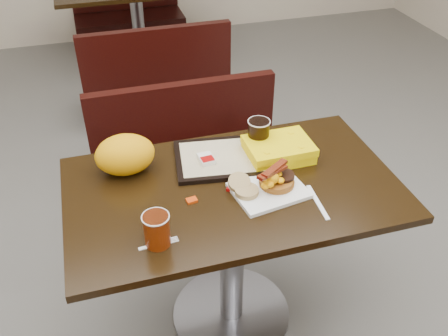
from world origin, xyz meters
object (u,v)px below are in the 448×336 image
object	(u,v)px
coffee_cup_near	(157,230)
coffee_cup_far	(259,134)
hashbrown_sleeve_left	(206,159)
pancake_stack	(277,181)
tray	(226,158)
clamshell	(279,150)
bench_far_n	(128,6)
knife	(318,202)
bench_far_s	(154,68)
platter	(269,190)
paper_bag	(125,155)
table_far	(139,31)
fork	(153,245)
table_near	(232,258)
bench_near_n	(193,164)

from	to	relation	value
coffee_cup_near	coffee_cup_far	world-z (taller)	coffee_cup_far
hashbrown_sleeve_left	coffee_cup_near	bearing A→B (deg)	-130.00
pancake_stack	tray	size ratio (longest dim) A/B	0.33
hashbrown_sleeve_left	clamshell	world-z (taller)	clamshell
bench_far_n	knife	xyz separation A→B (m)	(0.25, -3.47, 0.39)
bench_far_s	tray	xyz separation A→B (m)	(0.02, -1.74, 0.40)
hashbrown_sleeve_left	tray	bearing A→B (deg)	2.10
bench_far_s	platter	bearing A→B (deg)	-86.76
clamshell	paper_bag	distance (m)	0.59
table_far	coffee_cup_far	world-z (taller)	coffee_cup_far
paper_bag	fork	bearing A→B (deg)	-86.24
bench_far_n	hashbrown_sleeve_left	world-z (taller)	hashbrown_sleeve_left
platter	coffee_cup_far	world-z (taller)	coffee_cup_far
table_near	bench_far_s	world-z (taller)	table_near
coffee_cup_near	bench_far_s	bearing A→B (deg)	81.61
pancake_stack	paper_bag	bearing A→B (deg)	153.94
table_near	tray	bearing A→B (deg)	82.66
table_far	fork	xyz separation A→B (m)	(-0.33, -2.82, 0.38)
table_near	tray	xyz separation A→B (m)	(0.02, 0.16, 0.38)
bench_far_n	knife	world-z (taller)	knife
knife	paper_bag	xyz separation A→B (m)	(-0.61, 0.37, 0.07)
table_near	table_far	world-z (taller)	same
fork	pancake_stack	bearing A→B (deg)	14.05
table_near	clamshell	world-z (taller)	clamshell
knife	clamshell	xyz separation A→B (m)	(-0.03, 0.30, 0.03)
fork	knife	distance (m)	0.59
table_far	hashbrown_sleeve_left	bearing A→B (deg)	-91.41
coffee_cup_near	bench_far_n	bearing A→B (deg)	84.93
table_far	clamshell	bearing A→B (deg)	-84.85
coffee_cup_near	clamshell	world-z (taller)	coffee_cup_near
platter	hashbrown_sleeve_left	bearing A→B (deg)	118.61
bench_near_n	table_near	bearing A→B (deg)	-90.00
bench_near_n	platter	world-z (taller)	platter
table_near	bench_far_n	size ratio (longest dim) A/B	1.20
bench_near_n	knife	size ratio (longest dim) A/B	5.38
bench_near_n	tray	bearing A→B (deg)	-87.78
tray	coffee_cup_far	size ratio (longest dim) A/B	3.41
bench_far_s	coffee_cup_near	bearing A→B (deg)	-98.39
pancake_stack	coffee_cup_near	bearing A→B (deg)	-160.72
bench_near_n	clamshell	size ratio (longest dim) A/B	3.99
fork	clamshell	world-z (taller)	clamshell
table_far	table_near	bearing A→B (deg)	-90.00
knife	bench_far_n	bearing A→B (deg)	-172.38
tray	coffee_cup_near	bearing A→B (deg)	-123.84
table_far	coffee_cup_far	size ratio (longest dim) A/B	10.56
bench_far_n	paper_bag	bearing A→B (deg)	-96.55
platter	paper_bag	world-z (taller)	paper_bag
hashbrown_sleeve_left	coffee_cup_far	world-z (taller)	coffee_cup_far
pancake_stack	coffee_cup_near	distance (m)	0.49
hashbrown_sleeve_left	bench_far_s	bearing A→B (deg)	82.65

